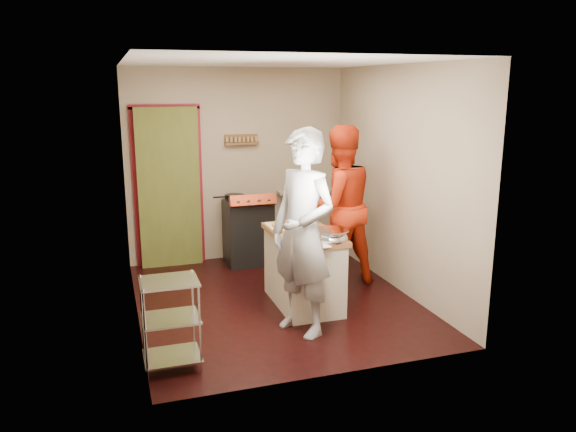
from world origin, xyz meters
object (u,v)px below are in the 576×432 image
object	(u,v)px
wire_shelving	(171,319)
person_red	(338,206)
stove	(248,231)
person_stripe	(303,233)
island	(304,266)

from	to	relation	value
wire_shelving	person_red	size ratio (longest dim) A/B	0.42
stove	person_stripe	size ratio (longest dim) A/B	0.50
island	stove	bearing A→B (deg)	97.69
person_stripe	wire_shelving	bearing A→B (deg)	-103.01
stove	wire_shelving	distance (m)	2.94
island	person_red	size ratio (longest dim) A/B	0.63
island	person_stripe	size ratio (longest dim) A/B	0.61
wire_shelving	island	distance (m)	1.84
person_red	person_stripe	bearing A→B (deg)	48.02
wire_shelving	person_stripe	distance (m)	1.46
stove	wire_shelving	bearing A→B (deg)	-116.85
wire_shelving	person_red	world-z (taller)	person_red
island	person_stripe	xyz separation A→B (m)	(-0.24, -0.65, 0.55)
person_red	stove	bearing A→B (deg)	-58.11
island	person_red	world-z (taller)	person_red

